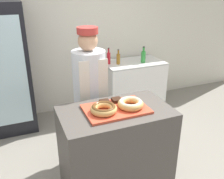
# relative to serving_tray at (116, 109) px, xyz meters

# --- Properties ---
(wall_back) EXTENTS (8.00, 0.06, 2.70)m
(wall_back) POSITION_rel_serving_tray_xyz_m (0.00, 2.13, 0.37)
(wall_back) COLOR silver
(wall_back) RESTS_ON ground_plane
(display_counter) EXTENTS (1.10, 0.65, 0.96)m
(display_counter) POSITION_rel_serving_tray_xyz_m (0.00, 0.00, -0.49)
(display_counter) COLOR #4C4742
(display_counter) RESTS_ON ground_plane
(serving_tray) EXTENTS (0.61, 0.41, 0.02)m
(serving_tray) POSITION_rel_serving_tray_xyz_m (0.00, 0.00, 0.00)
(serving_tray) COLOR #D84C33
(serving_tray) RESTS_ON display_counter
(donut_chocolate_glaze) EXTENTS (0.26, 0.26, 0.07)m
(donut_chocolate_glaze) POSITION_rel_serving_tray_xyz_m (-0.14, -0.04, 0.05)
(donut_chocolate_glaze) COLOR tan
(donut_chocolate_glaze) RESTS_ON serving_tray
(donut_light_glaze) EXTENTS (0.26, 0.26, 0.07)m
(donut_light_glaze) POSITION_rel_serving_tray_xyz_m (0.14, -0.04, 0.05)
(donut_light_glaze) COLOR tan
(donut_light_glaze) RESTS_ON serving_tray
(brownie_back_left) EXTENTS (0.09, 0.09, 0.03)m
(brownie_back_left) POSITION_rel_serving_tray_xyz_m (-0.07, 0.13, 0.03)
(brownie_back_left) COLOR black
(brownie_back_left) RESTS_ON serving_tray
(brownie_back_right) EXTENTS (0.09, 0.09, 0.03)m
(brownie_back_right) POSITION_rel_serving_tray_xyz_m (0.07, 0.13, 0.03)
(brownie_back_right) COLOR black
(brownie_back_right) RESTS_ON serving_tray
(baker_person) EXTENTS (0.38, 0.38, 1.68)m
(baker_person) POSITION_rel_serving_tray_xyz_m (-0.08, 0.60, -0.09)
(baker_person) COLOR #4C4C51
(baker_person) RESTS_ON ground_plane
(beverage_fridge) EXTENTS (0.66, 0.58, 1.90)m
(beverage_fridge) POSITION_rel_serving_tray_xyz_m (-0.99, 1.75, -0.03)
(beverage_fridge) COLOR black
(beverage_fridge) RESTS_ON ground_plane
(chest_freezer) EXTENTS (1.05, 0.62, 0.85)m
(chest_freezer) POSITION_rel_serving_tray_xyz_m (1.08, 1.76, -0.55)
(chest_freezer) COLOR white
(chest_freezer) RESTS_ON ground_plane
(bottle_green) EXTENTS (0.08, 0.08, 0.28)m
(bottle_green) POSITION_rel_serving_tray_xyz_m (1.22, 1.66, -0.02)
(bottle_green) COLOR #2D8C38
(bottle_green) RESTS_ON chest_freezer
(bottle_amber) EXTENTS (0.06, 0.06, 0.25)m
(bottle_amber) POSITION_rel_serving_tray_xyz_m (0.78, 1.73, -0.03)
(bottle_amber) COLOR #99661E
(bottle_amber) RESTS_ON chest_freezer
(bottle_red) EXTENTS (0.06, 0.06, 0.28)m
(bottle_red) POSITION_rel_serving_tray_xyz_m (0.64, 1.81, -0.02)
(bottle_red) COLOR red
(bottle_red) RESTS_ON chest_freezer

